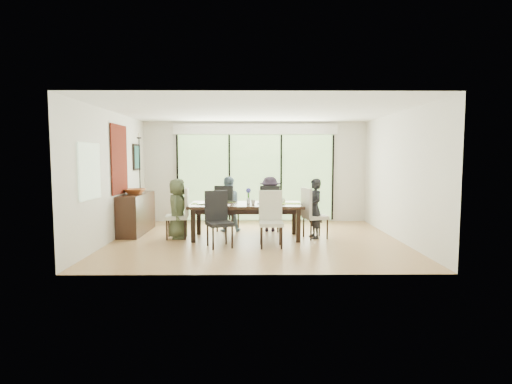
{
  "coord_description": "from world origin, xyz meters",
  "views": [
    {
      "loc": [
        -0.07,
        -8.32,
        1.75
      ],
      "look_at": [
        0.0,
        0.25,
        1.0
      ],
      "focal_mm": 28.0,
      "sensor_mm": 36.0,
      "label": 1
    }
  ],
  "objects_px": {
    "laptop": "(206,204)",
    "table_top": "(246,205)",
    "cup_c": "(283,201)",
    "sideboard": "(137,213)",
    "chair_right_end": "(316,213)",
    "person_far_right": "(270,204)",
    "person_far_left": "(228,204)",
    "bowl": "(135,191)",
    "cup_a": "(214,201)",
    "chair_far_left": "(228,208)",
    "vase": "(248,201)",
    "cup_b": "(253,202)",
    "chair_left_end": "(177,213)",
    "person_right_end": "(315,208)",
    "person_left_end": "(177,209)",
    "chair_near_left": "(220,219)",
    "chair_near_right": "(271,219)",
    "chair_far_right": "(270,208)"
  },
  "relations": [
    {
      "from": "chair_far_right",
      "to": "person_far_right",
      "type": "height_order",
      "value": "person_far_right"
    },
    {
      "from": "laptop",
      "to": "table_top",
      "type": "bearing_deg",
      "value": -37.41
    },
    {
      "from": "bowl",
      "to": "chair_far_left",
      "type": "bearing_deg",
      "value": 8.51
    },
    {
      "from": "chair_right_end",
      "to": "sideboard",
      "type": "xyz_separation_m",
      "value": [
        -4.05,
        0.64,
        -0.09
      ]
    },
    {
      "from": "chair_near_left",
      "to": "cup_a",
      "type": "relative_size",
      "value": 8.87
    },
    {
      "from": "table_top",
      "to": "chair_right_end",
      "type": "relative_size",
      "value": 2.18
    },
    {
      "from": "cup_a",
      "to": "chair_far_left",
      "type": "bearing_deg",
      "value": 70.35
    },
    {
      "from": "person_left_end",
      "to": "chair_near_right",
      "type": "bearing_deg",
      "value": -111.07
    },
    {
      "from": "bowl",
      "to": "chair_right_end",
      "type": "bearing_deg",
      "value": -7.55
    },
    {
      "from": "vase",
      "to": "cup_a",
      "type": "height_order",
      "value": "vase"
    },
    {
      "from": "cup_c",
      "to": "chair_far_left",
      "type": "bearing_deg",
      "value": 149.04
    },
    {
      "from": "chair_far_left",
      "to": "cup_a",
      "type": "relative_size",
      "value": 8.87
    },
    {
      "from": "table_top",
      "to": "cup_a",
      "type": "xyz_separation_m",
      "value": [
        -0.7,
        0.15,
        0.08
      ]
    },
    {
      "from": "table_top",
      "to": "cup_a",
      "type": "relative_size",
      "value": 19.35
    },
    {
      "from": "chair_near_left",
      "to": "sideboard",
      "type": "distance_m",
      "value": 2.54
    },
    {
      "from": "chair_left_end",
      "to": "person_right_end",
      "type": "relative_size",
      "value": 0.85
    },
    {
      "from": "table_top",
      "to": "bowl",
      "type": "bearing_deg",
      "value": 168.11
    },
    {
      "from": "person_right_end",
      "to": "cup_a",
      "type": "relative_size",
      "value": 10.4
    },
    {
      "from": "person_right_end",
      "to": "sideboard",
      "type": "xyz_separation_m",
      "value": [
        -4.03,
        0.64,
        -0.19
      ]
    },
    {
      "from": "chair_far_right",
      "to": "person_far_right",
      "type": "xyz_separation_m",
      "value": [
        0.0,
        -0.02,
        0.1
      ]
    },
    {
      "from": "table_top",
      "to": "vase",
      "type": "xyz_separation_m",
      "value": [
        0.05,
        0.05,
        0.09
      ]
    },
    {
      "from": "person_left_end",
      "to": "chair_right_end",
      "type": "bearing_deg",
      "value": -87.35
    },
    {
      "from": "table_top",
      "to": "cup_c",
      "type": "relative_size",
      "value": 19.35
    },
    {
      "from": "chair_far_left",
      "to": "bowl",
      "type": "distance_m",
      "value": 2.16
    },
    {
      "from": "laptop",
      "to": "cup_b",
      "type": "xyz_separation_m",
      "value": [
        1.0,
        0.0,
        0.03
      ]
    },
    {
      "from": "vase",
      "to": "cup_b",
      "type": "relative_size",
      "value": 1.2
    },
    {
      "from": "chair_near_right",
      "to": "person_far_right",
      "type": "distance_m",
      "value": 1.7
    },
    {
      "from": "cup_c",
      "to": "laptop",
      "type": "bearing_deg",
      "value": -173.09
    },
    {
      "from": "chair_near_right",
      "to": "sideboard",
      "type": "distance_m",
      "value": 3.4
    },
    {
      "from": "person_left_end",
      "to": "person_right_end",
      "type": "xyz_separation_m",
      "value": [
        2.96,
        0.0,
        0.0
      ]
    },
    {
      "from": "table_top",
      "to": "sideboard",
      "type": "distance_m",
      "value": 2.64
    },
    {
      "from": "bowl",
      "to": "sideboard",
      "type": "bearing_deg",
      "value": 90.0
    },
    {
      "from": "chair_left_end",
      "to": "bowl",
      "type": "distance_m",
      "value": 1.25
    },
    {
      "from": "person_left_end",
      "to": "bowl",
      "type": "height_order",
      "value": "person_left_end"
    },
    {
      "from": "vase",
      "to": "bowl",
      "type": "distance_m",
      "value": 2.65
    },
    {
      "from": "chair_right_end",
      "to": "person_far_left",
      "type": "height_order",
      "value": "person_far_left"
    },
    {
      "from": "chair_left_end",
      "to": "chair_far_left",
      "type": "distance_m",
      "value": 1.35
    },
    {
      "from": "sideboard",
      "to": "person_far_right",
      "type": "bearing_deg",
      "value": 3.58
    },
    {
      "from": "table_top",
      "to": "person_far_left",
      "type": "relative_size",
      "value": 1.86
    },
    {
      "from": "laptop",
      "to": "cup_c",
      "type": "relative_size",
      "value": 2.66
    },
    {
      "from": "person_right_end",
      "to": "sideboard",
      "type": "distance_m",
      "value": 4.08
    },
    {
      "from": "person_far_left",
      "to": "person_far_right",
      "type": "xyz_separation_m",
      "value": [
        1.0,
        0.0,
        0.0
      ]
    },
    {
      "from": "person_far_right",
      "to": "chair_left_end",
      "type": "bearing_deg",
      "value": 25.05
    },
    {
      "from": "chair_far_right",
      "to": "person_far_left",
      "type": "height_order",
      "value": "person_far_left"
    },
    {
      "from": "chair_right_end",
      "to": "chair_near_right",
      "type": "distance_m",
      "value": 1.33
    },
    {
      "from": "person_far_left",
      "to": "bowl",
      "type": "xyz_separation_m",
      "value": [
        -2.1,
        -0.29,
        0.33
      ]
    },
    {
      "from": "sideboard",
      "to": "chair_near_left",
      "type": "bearing_deg",
      "value": -36.36
    },
    {
      "from": "cup_b",
      "to": "sideboard",
      "type": "height_order",
      "value": "sideboard"
    },
    {
      "from": "vase",
      "to": "cup_a",
      "type": "xyz_separation_m",
      "value": [
        -0.75,
        0.1,
        -0.01
      ]
    },
    {
      "from": "chair_near_left",
      "to": "cup_a",
      "type": "xyz_separation_m",
      "value": [
        -0.2,
        1.02,
        0.25
      ]
    }
  ]
}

